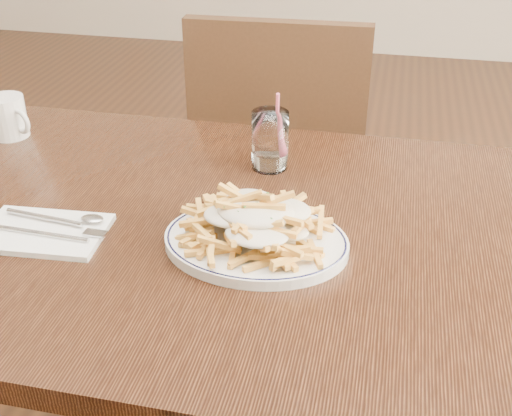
% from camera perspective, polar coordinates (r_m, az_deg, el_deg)
% --- Properties ---
extents(table, '(1.20, 0.80, 0.75)m').
position_cam_1_polar(table, '(1.10, -3.28, -4.61)').
color(table, black).
rests_on(table, ground).
extents(chair_far, '(0.45, 0.45, 0.94)m').
position_cam_1_polar(chair_far, '(1.73, 2.22, 4.05)').
color(chair_far, black).
rests_on(chair_far, ground).
extents(fries_plate, '(0.31, 0.27, 0.02)m').
position_cam_1_polar(fries_plate, '(0.99, -0.00, -3.01)').
color(fries_plate, white).
rests_on(fries_plate, table).
extents(loaded_fries, '(0.25, 0.21, 0.07)m').
position_cam_1_polar(loaded_fries, '(0.96, 0.00, -0.79)').
color(loaded_fries, gold).
rests_on(loaded_fries, fries_plate).
extents(napkin, '(0.20, 0.14, 0.01)m').
position_cam_1_polar(napkin, '(1.07, -18.38, -2.06)').
color(napkin, white).
rests_on(napkin, table).
extents(cutlery, '(0.20, 0.07, 0.01)m').
position_cam_1_polar(cutlery, '(1.07, -18.32, -1.53)').
color(cutlery, silver).
rests_on(cutlery, napkin).
extents(water_glass, '(0.07, 0.07, 0.15)m').
position_cam_1_polar(water_glass, '(1.21, 1.26, 5.76)').
color(water_glass, white).
rests_on(water_glass, table).
extents(coffee_mug, '(0.11, 0.08, 0.09)m').
position_cam_1_polar(coffee_mug, '(1.44, -21.18, 7.55)').
color(coffee_mug, white).
rests_on(coffee_mug, table).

